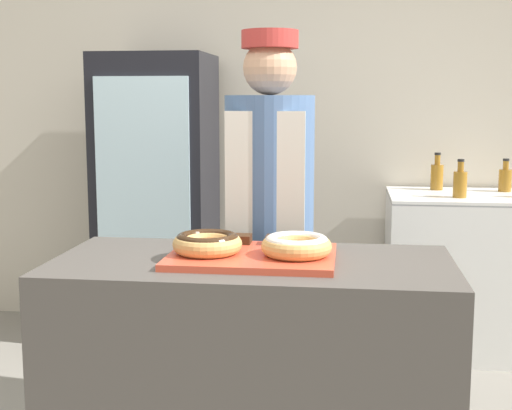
{
  "coord_description": "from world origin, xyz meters",
  "views": [
    {
      "loc": [
        0.33,
        -2.41,
        1.46
      ],
      "look_at": [
        0.0,
        0.1,
        1.08
      ],
      "focal_mm": 50.0,
      "sensor_mm": 36.0,
      "label": 1
    }
  ],
  "objects_px": {
    "brownie_back_left": "(241,239)",
    "bottle_amber": "(460,183)",
    "brownie_back_right": "(276,240)",
    "baker_person": "(269,224)",
    "donut_chocolate_glaze": "(207,242)",
    "bottle_amber_b": "(437,176)",
    "chest_freezer": "(465,272)",
    "beverage_fridge": "(157,199)",
    "donut_light_glaze": "(296,245)",
    "bottle_amber_b_b": "(505,179)",
    "serving_tray": "(252,257)"
  },
  "relations": [
    {
      "from": "serving_tray",
      "to": "bottle_amber_b_b",
      "type": "xyz_separation_m",
      "value": [
        1.24,
        1.9,
        0.08
      ]
    },
    {
      "from": "donut_light_glaze",
      "to": "bottle_amber_b",
      "type": "relative_size",
      "value": 1.09
    },
    {
      "from": "brownie_back_left",
      "to": "bottle_amber_b",
      "type": "xyz_separation_m",
      "value": [
        0.92,
        1.76,
        0.06
      ]
    },
    {
      "from": "donut_chocolate_glaze",
      "to": "bottle_amber_b_b",
      "type": "height_order",
      "value": "bottle_amber_b_b"
    },
    {
      "from": "baker_person",
      "to": "chest_freezer",
      "type": "distance_m",
      "value": 1.59
    },
    {
      "from": "brownie_back_right",
      "to": "bottle_amber",
      "type": "bearing_deg",
      "value": 58.56
    },
    {
      "from": "donut_chocolate_glaze",
      "to": "brownie_back_left",
      "type": "relative_size",
      "value": 3.33
    },
    {
      "from": "donut_light_glaze",
      "to": "brownie_back_left",
      "type": "distance_m",
      "value": 0.29
    },
    {
      "from": "brownie_back_left",
      "to": "bottle_amber_b_b",
      "type": "xyz_separation_m",
      "value": [
        1.31,
        1.73,
        0.05
      ]
    },
    {
      "from": "bottle_amber",
      "to": "beverage_fridge",
      "type": "bearing_deg",
      "value": 175.76
    },
    {
      "from": "bottle_amber_b",
      "to": "bottle_amber_b_b",
      "type": "height_order",
      "value": "bottle_amber_b"
    },
    {
      "from": "bottle_amber_b_b",
      "to": "bottle_amber_b",
      "type": "bearing_deg",
      "value": 175.32
    },
    {
      "from": "serving_tray",
      "to": "donut_light_glaze",
      "type": "distance_m",
      "value": 0.16
    },
    {
      "from": "bottle_amber",
      "to": "bottle_amber_b_b",
      "type": "bearing_deg",
      "value": 44.75
    },
    {
      "from": "bottle_amber_b_b",
      "to": "donut_light_glaze",
      "type": "bearing_deg",
      "value": -119.5
    },
    {
      "from": "donut_light_glaze",
      "to": "bottle_amber_b_b",
      "type": "distance_m",
      "value": 2.2
    },
    {
      "from": "serving_tray",
      "to": "bottle_amber",
      "type": "height_order",
      "value": "bottle_amber"
    },
    {
      "from": "donut_chocolate_glaze",
      "to": "donut_light_glaze",
      "type": "relative_size",
      "value": 1.0
    },
    {
      "from": "beverage_fridge",
      "to": "donut_chocolate_glaze",
      "type": "bearing_deg",
      "value": -69.36
    },
    {
      "from": "donut_light_glaze",
      "to": "beverage_fridge",
      "type": "bearing_deg",
      "value": 119.02
    },
    {
      "from": "bottle_amber",
      "to": "bottle_amber_b",
      "type": "height_order",
      "value": "bottle_amber_b"
    },
    {
      "from": "baker_person",
      "to": "beverage_fridge",
      "type": "xyz_separation_m",
      "value": [
        -0.81,
        1.13,
        -0.06
      ]
    },
    {
      "from": "donut_chocolate_glaze",
      "to": "bottle_amber_b",
      "type": "distance_m",
      "value": 2.2
    },
    {
      "from": "donut_light_glaze",
      "to": "bottle_amber_b_b",
      "type": "relative_size",
      "value": 1.26
    },
    {
      "from": "donut_light_glaze",
      "to": "bottle_amber",
      "type": "relative_size",
      "value": 1.15
    },
    {
      "from": "donut_chocolate_glaze",
      "to": "bottle_amber_b",
      "type": "bearing_deg",
      "value": 62.64
    },
    {
      "from": "beverage_fridge",
      "to": "bottle_amber_b_b",
      "type": "xyz_separation_m",
      "value": [
        2.06,
        0.17,
        0.13
      ]
    },
    {
      "from": "baker_person",
      "to": "chest_freezer",
      "type": "xyz_separation_m",
      "value": [
        1.02,
        1.13,
        -0.46
      ]
    },
    {
      "from": "brownie_back_left",
      "to": "bottle_amber",
      "type": "height_order",
      "value": "bottle_amber"
    },
    {
      "from": "donut_chocolate_glaze",
      "to": "bottle_amber_b_b",
      "type": "relative_size",
      "value": 1.26
    },
    {
      "from": "brownie_back_left",
      "to": "bottle_amber",
      "type": "xyz_separation_m",
      "value": [
        1.0,
        1.43,
        0.06
      ]
    },
    {
      "from": "brownie_back_right",
      "to": "donut_chocolate_glaze",
      "type": "bearing_deg",
      "value": -139.44
    },
    {
      "from": "baker_person",
      "to": "beverage_fridge",
      "type": "relative_size",
      "value": 1.01
    },
    {
      "from": "donut_light_glaze",
      "to": "beverage_fridge",
      "type": "distance_m",
      "value": 2.0
    },
    {
      "from": "bottle_amber_b_b",
      "to": "chest_freezer",
      "type": "bearing_deg",
      "value": -145.15
    },
    {
      "from": "brownie_back_right",
      "to": "baker_person",
      "type": "distance_m",
      "value": 0.44
    },
    {
      "from": "beverage_fridge",
      "to": "donut_light_glaze",
      "type": "bearing_deg",
      "value": -60.98
    },
    {
      "from": "donut_light_glaze",
      "to": "bottle_amber_b",
      "type": "height_order",
      "value": "bottle_amber_b"
    },
    {
      "from": "bottle_amber_b",
      "to": "donut_chocolate_glaze",
      "type": "bearing_deg",
      "value": -117.36
    },
    {
      "from": "chest_freezer",
      "to": "donut_chocolate_glaze",
      "type": "bearing_deg",
      "value": -123.53
    },
    {
      "from": "serving_tray",
      "to": "brownie_back_right",
      "type": "distance_m",
      "value": 0.18
    },
    {
      "from": "baker_person",
      "to": "bottle_amber_b",
      "type": "xyz_separation_m",
      "value": [
        0.86,
        1.33,
        0.08
      ]
    },
    {
      "from": "brownie_back_left",
      "to": "baker_person",
      "type": "distance_m",
      "value": 0.44
    },
    {
      "from": "chest_freezer",
      "to": "bottle_amber_b_b",
      "type": "height_order",
      "value": "bottle_amber_b_b"
    },
    {
      "from": "donut_light_glaze",
      "to": "bottle_amber",
      "type": "height_order",
      "value": "bottle_amber"
    },
    {
      "from": "brownie_back_right",
      "to": "baker_person",
      "type": "xyz_separation_m",
      "value": [
        -0.07,
        0.43,
        -0.02
      ]
    },
    {
      "from": "donut_chocolate_glaze",
      "to": "bottle_amber_b",
      "type": "height_order",
      "value": "bottle_amber_b"
    },
    {
      "from": "brownie_back_left",
      "to": "chest_freezer",
      "type": "xyz_separation_m",
      "value": [
        1.07,
        1.57,
        -0.48
      ]
    },
    {
      "from": "donut_chocolate_glaze",
      "to": "donut_light_glaze",
      "type": "xyz_separation_m",
      "value": [
        0.31,
        0.0,
        0.0
      ]
    },
    {
      "from": "beverage_fridge",
      "to": "bottle_amber_b",
      "type": "bearing_deg",
      "value": 6.87
    }
  ]
}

